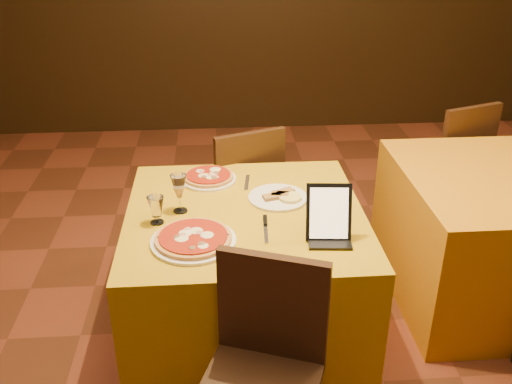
{
  "coord_description": "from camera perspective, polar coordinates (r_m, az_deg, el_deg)",
  "views": [
    {
      "loc": [
        -0.38,
        -1.96,
        2.02
      ],
      "look_at": [
        -0.21,
        0.34,
        0.86
      ],
      "focal_mm": 40.0,
      "sensor_mm": 36.0,
      "label": 1
    }
  ],
  "objects": [
    {
      "name": "wine_glass",
      "position": [
        2.63,
        -7.68,
        -0.12
      ],
      "size": [
        0.08,
        0.08,
        0.19
      ],
      "primitive_type": null,
      "rotation": [
        0.0,
        0.0,
        -0.32
      ],
      "color": "#F0C888",
      "rests_on": "main_table"
    },
    {
      "name": "chair_side_far",
      "position": [
        4.09,
        18.26,
        2.81
      ],
      "size": [
        0.59,
        0.59,
        0.91
      ],
      "primitive_type": null,
      "rotation": [
        0.0,
        0.0,
        3.48
      ],
      "color": "black",
      "rests_on": "floor"
    },
    {
      "name": "fork_near",
      "position": [
        2.44,
        -8.94,
        -4.87
      ],
      "size": [
        0.05,
        0.14,
        0.01
      ],
      "primitive_type": "cube",
      "rotation": [
        0.0,
        0.0,
        1.35
      ],
      "color": "silver",
      "rests_on": "main_table"
    },
    {
      "name": "tablet",
      "position": [
        2.41,
        7.29,
        -2.02
      ],
      "size": [
        0.2,
        0.12,
        0.23
      ],
      "primitive_type": "cube",
      "rotation": [
        -0.35,
        0.0,
        -0.09
      ],
      "color": "black",
      "rests_on": "main_table"
    },
    {
      "name": "fork_far",
      "position": [
        2.91,
        -0.91,
        0.96
      ],
      "size": [
        0.04,
        0.18,
        0.01
      ],
      "primitive_type": "cube",
      "rotation": [
        0.0,
        0.0,
        1.45
      ],
      "color": "#A7A8AD",
      "rests_on": "main_table"
    },
    {
      "name": "chair_main_far",
      "position": [
        3.47,
        -1.82,
        -0.06
      ],
      "size": [
        0.46,
        0.46,
        0.91
      ],
      "primitive_type": null,
      "rotation": [
        0.0,
        0.0,
        3.49
      ],
      "color": "black",
      "rests_on": "floor"
    },
    {
      "name": "cutlet_dish",
      "position": [
        2.75,
        2.19,
        -0.46
      ],
      "size": [
        0.29,
        0.29,
        0.03
      ],
      "rotation": [
        0.0,
        0.0,
        0.41
      ],
      "color": "white",
      "rests_on": "main_table"
    },
    {
      "name": "knife",
      "position": [
        2.48,
        0.98,
        -3.94
      ],
      "size": [
        0.03,
        0.2,
        0.01
      ],
      "primitive_type": "cube",
      "rotation": [
        0.0,
        0.0,
        1.51
      ],
      "color": "silver",
      "rests_on": "main_table"
    },
    {
      "name": "side_table",
      "position": [
        3.45,
        22.94,
        -4.06
      ],
      "size": [
        1.1,
        1.1,
        0.75
      ],
      "primitive_type": "cube",
      "color": "#C1750C",
      "rests_on": "floor"
    },
    {
      "name": "main_table",
      "position": [
        2.84,
        -1.05,
        -8.61
      ],
      "size": [
        1.1,
        1.1,
        0.75
      ],
      "primitive_type": "cube",
      "color": "#B78B0B",
      "rests_on": "floor"
    },
    {
      "name": "pizza_far",
      "position": [
        2.95,
        -4.77,
        1.43
      ],
      "size": [
        0.28,
        0.28,
        0.03
      ],
      "rotation": [
        0.0,
        0.0,
        0.02
      ],
      "color": "white",
      "rests_on": "main_table"
    },
    {
      "name": "water_glass",
      "position": [
        2.56,
        -9.96,
        -1.8
      ],
      "size": [
        0.09,
        0.09,
        0.13
      ],
      "primitive_type": null,
      "rotation": [
        0.0,
        0.0,
        -0.33
      ],
      "color": "silver",
      "rests_on": "main_table"
    },
    {
      "name": "pizza_near",
      "position": [
        2.42,
        -6.29,
        -4.75
      ],
      "size": [
        0.36,
        0.36,
        0.03
      ],
      "rotation": [
        0.0,
        0.0,
        0.39
      ],
      "color": "white",
      "rests_on": "main_table"
    }
  ]
}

